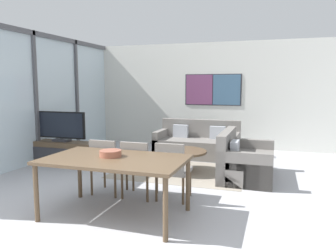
{
  "coord_description": "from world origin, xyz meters",
  "views": [
    {
      "loc": [
        1.9,
        -2.71,
        1.67
      ],
      "look_at": [
        0.1,
        2.78,
        0.95
      ],
      "focal_mm": 35.0,
      "sensor_mm": 36.0,
      "label": 1
    }
  ],
  "objects": [
    {
      "name": "coffee_table",
      "position": [
        0.19,
        3.27,
        0.31
      ],
      "size": [
        1.0,
        1.0,
        0.42
      ],
      "color": "brown",
      "rests_on": "ground_plane"
    },
    {
      "name": "sofa_side",
      "position": [
        1.37,
        3.24,
        0.28
      ],
      "size": [
        0.9,
        1.47,
        0.85
      ],
      "rotation": [
        0.0,
        0.0,
        1.57
      ],
      "color": "slate",
      "rests_on": "ground_plane"
    },
    {
      "name": "television",
      "position": [
        -2.39,
        3.09,
        0.8
      ],
      "size": [
        1.15,
        0.2,
        0.64
      ],
      "color": "#2D2D33",
      "rests_on": "tv_console"
    },
    {
      "name": "dining_chair_centre",
      "position": [
        -0.0,
        1.64,
        0.49
      ],
      "size": [
        0.46,
        0.46,
        0.86
      ],
      "color": "gray",
      "rests_on": "ground_plane"
    },
    {
      "name": "fruit_bowl",
      "position": [
        -0.09,
        0.98,
        0.81
      ],
      "size": [
        0.28,
        0.28,
        0.08
      ],
      "color": "#995642",
      "rests_on": "dining_table"
    },
    {
      "name": "area_rug",
      "position": [
        0.19,
        3.27,
        0.0
      ],
      "size": [
        2.5,
        1.76,
        0.01
      ],
      "color": "gray",
      "rests_on": "ground_plane"
    },
    {
      "name": "window_wall_left",
      "position": [
        -2.97,
        3.03,
        1.53
      ],
      "size": [
        0.07,
        6.05,
        2.8
      ],
      "color": "silver",
      "rests_on": "ground_plane"
    },
    {
      "name": "dining_table",
      "position": [
        -0.0,
        0.92,
        0.69
      ],
      "size": [
        1.79,
        1.05,
        0.76
      ],
      "color": "brown",
      "rests_on": "ground_plane"
    },
    {
      "name": "dining_chair_right",
      "position": [
        0.51,
        1.7,
        0.49
      ],
      "size": [
        0.46,
        0.46,
        0.86
      ],
      "color": "gray",
      "rests_on": "ground_plane"
    },
    {
      "name": "tv_console",
      "position": [
        -2.39,
        3.09,
        0.24
      ],
      "size": [
        1.51,
        0.42,
        0.49
      ],
      "color": "brown",
      "rests_on": "ground_plane"
    },
    {
      "name": "ground_plane",
      "position": [
        0.0,
        0.0,
        0.0
      ],
      "size": [
        24.0,
        24.0,
        0.0
      ],
      "primitive_type": "plane",
      "color": "#B2B2B7"
    },
    {
      "name": "sofa_main",
      "position": [
        0.19,
        4.72,
        0.28
      ],
      "size": [
        1.91,
        0.9,
        0.85
      ],
      "color": "slate",
      "rests_on": "ground_plane"
    },
    {
      "name": "wall_back",
      "position": [
        0.01,
        6.05,
        1.41
      ],
      "size": [
        6.95,
        0.09,
        2.8
      ],
      "color": "silver",
      "rests_on": "ground_plane"
    },
    {
      "name": "dining_chair_left",
      "position": [
        -0.52,
        1.65,
        0.49
      ],
      "size": [
        0.46,
        0.46,
        0.86
      ],
      "color": "gray",
      "rests_on": "ground_plane"
    }
  ]
}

